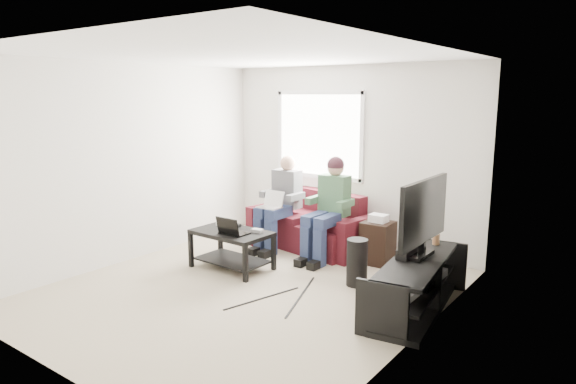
{
  "coord_description": "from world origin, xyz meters",
  "views": [
    {
      "loc": [
        3.65,
        -4.18,
        2.19
      ],
      "look_at": [
        0.13,
        0.6,
        1.06
      ],
      "focal_mm": 32.0,
      "sensor_mm": 36.0,
      "label": 1
    }
  ],
  "objects_px": {
    "coffee_table": "(232,241)",
    "tv_stand": "(416,288)",
    "sofa": "(315,228)",
    "tv": "(424,214)",
    "end_table": "(378,241)",
    "subwoofer": "(357,262)"
  },
  "relations": [
    {
      "from": "subwoofer",
      "to": "end_table",
      "type": "height_order",
      "value": "end_table"
    },
    {
      "from": "tv_stand",
      "to": "end_table",
      "type": "relative_size",
      "value": 2.6
    },
    {
      "from": "sofa",
      "to": "tv",
      "type": "distance_m",
      "value": 2.44
    },
    {
      "from": "tv",
      "to": "end_table",
      "type": "distance_m",
      "value": 1.61
    },
    {
      "from": "tv",
      "to": "subwoofer",
      "type": "distance_m",
      "value": 1.12
    },
    {
      "from": "end_table",
      "to": "coffee_table",
      "type": "bearing_deg",
      "value": -137.42
    },
    {
      "from": "sofa",
      "to": "coffee_table",
      "type": "height_order",
      "value": "sofa"
    },
    {
      "from": "tv",
      "to": "subwoofer",
      "type": "xyz_separation_m",
      "value": [
        -0.84,
        0.17,
        -0.73
      ]
    },
    {
      "from": "coffee_table",
      "to": "tv_stand",
      "type": "xyz_separation_m",
      "value": [
        2.41,
        0.15,
        -0.12
      ]
    },
    {
      "from": "sofa",
      "to": "end_table",
      "type": "relative_size",
      "value": 2.81
    },
    {
      "from": "tv",
      "to": "subwoofer",
      "type": "height_order",
      "value": "tv"
    },
    {
      "from": "sofa",
      "to": "tv_stand",
      "type": "xyz_separation_m",
      "value": [
        2.05,
        -1.22,
        -0.06
      ]
    },
    {
      "from": "coffee_table",
      "to": "tv",
      "type": "relative_size",
      "value": 0.91
    },
    {
      "from": "sofa",
      "to": "tv",
      "type": "bearing_deg",
      "value": -28.59
    },
    {
      "from": "subwoofer",
      "to": "sofa",
      "type": "bearing_deg",
      "value": 141.97
    },
    {
      "from": "sofa",
      "to": "coffee_table",
      "type": "distance_m",
      "value": 1.42
    },
    {
      "from": "coffee_table",
      "to": "end_table",
      "type": "height_order",
      "value": "end_table"
    },
    {
      "from": "tv_stand",
      "to": "tv",
      "type": "distance_m",
      "value": 0.77
    },
    {
      "from": "sofa",
      "to": "coffee_table",
      "type": "xyz_separation_m",
      "value": [
        -0.36,
        -1.37,
        0.06
      ]
    },
    {
      "from": "coffee_table",
      "to": "end_table",
      "type": "xyz_separation_m",
      "value": [
        1.4,
        1.29,
        -0.07
      ]
    },
    {
      "from": "tv_stand",
      "to": "tv",
      "type": "height_order",
      "value": "tv"
    },
    {
      "from": "sofa",
      "to": "coffee_table",
      "type": "bearing_deg",
      "value": -104.77
    }
  ]
}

